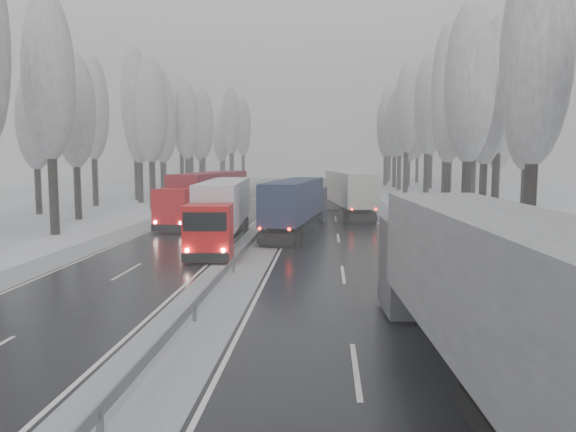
# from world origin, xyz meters

# --- Properties ---
(ground) EXTENTS (260.00, 260.00, 0.00)m
(ground) POSITION_xyz_m (0.00, 0.00, 0.00)
(ground) COLOR white
(ground) RESTS_ON ground
(carriageway_right) EXTENTS (7.50, 200.00, 0.03)m
(carriageway_right) POSITION_xyz_m (5.25, 30.00, 0.01)
(carriageway_right) COLOR black
(carriageway_right) RESTS_ON ground
(carriageway_left) EXTENTS (7.50, 200.00, 0.03)m
(carriageway_left) POSITION_xyz_m (-5.25, 30.00, 0.01)
(carriageway_left) COLOR black
(carriageway_left) RESTS_ON ground
(median_slush) EXTENTS (3.00, 200.00, 0.04)m
(median_slush) POSITION_xyz_m (0.00, 30.00, 0.02)
(median_slush) COLOR #A5A8AE
(median_slush) RESTS_ON ground
(shoulder_right) EXTENTS (2.40, 200.00, 0.04)m
(shoulder_right) POSITION_xyz_m (10.20, 30.00, 0.02)
(shoulder_right) COLOR #A5A8AE
(shoulder_right) RESTS_ON ground
(shoulder_left) EXTENTS (2.40, 200.00, 0.04)m
(shoulder_left) POSITION_xyz_m (-10.20, 30.00, 0.02)
(shoulder_left) COLOR #A5A8AE
(shoulder_left) RESTS_ON ground
(median_guardrail) EXTENTS (0.12, 200.00, 0.76)m
(median_guardrail) POSITION_xyz_m (0.00, 29.99, 0.60)
(median_guardrail) COLOR slate
(median_guardrail) RESTS_ON ground
(tree_16) EXTENTS (3.60, 3.60, 16.53)m
(tree_16) POSITION_xyz_m (15.04, 15.67, 10.67)
(tree_16) COLOR black
(tree_16) RESTS_ON ground
(tree_18) EXTENTS (3.60, 3.60, 16.58)m
(tree_18) POSITION_xyz_m (14.51, 27.03, 10.70)
(tree_18) COLOR black
(tree_18) RESTS_ON ground
(tree_19) EXTENTS (3.60, 3.60, 14.57)m
(tree_19) POSITION_xyz_m (20.02, 31.03, 9.42)
(tree_19) COLOR black
(tree_19) RESTS_ON ground
(tree_20) EXTENTS (3.60, 3.60, 15.71)m
(tree_20) POSITION_xyz_m (17.90, 35.17, 10.14)
(tree_20) COLOR black
(tree_20) RESTS_ON ground
(tree_21) EXTENTS (3.60, 3.60, 18.62)m
(tree_21) POSITION_xyz_m (20.12, 39.17, 12.00)
(tree_21) COLOR black
(tree_21) RESTS_ON ground
(tree_22) EXTENTS (3.60, 3.60, 15.86)m
(tree_22) POSITION_xyz_m (17.02, 45.60, 10.24)
(tree_22) COLOR black
(tree_22) RESTS_ON ground
(tree_23) EXTENTS (3.60, 3.60, 13.55)m
(tree_23) POSITION_xyz_m (23.31, 49.60, 8.77)
(tree_23) COLOR black
(tree_23) RESTS_ON ground
(tree_24) EXTENTS (3.60, 3.60, 20.49)m
(tree_24) POSITION_xyz_m (17.90, 51.02, 13.19)
(tree_24) COLOR black
(tree_24) RESTS_ON ground
(tree_25) EXTENTS (3.60, 3.60, 19.44)m
(tree_25) POSITION_xyz_m (24.81, 55.02, 12.52)
(tree_25) COLOR black
(tree_25) RESTS_ON ground
(tree_26) EXTENTS (3.60, 3.60, 18.78)m
(tree_26) POSITION_xyz_m (17.56, 61.27, 12.10)
(tree_26) COLOR black
(tree_26) RESTS_ON ground
(tree_27) EXTENTS (3.60, 3.60, 17.62)m
(tree_27) POSITION_xyz_m (24.72, 65.27, 11.36)
(tree_27) COLOR black
(tree_27) RESTS_ON ground
(tree_28) EXTENTS (3.60, 3.60, 19.62)m
(tree_28) POSITION_xyz_m (16.34, 71.95, 12.64)
(tree_28) COLOR black
(tree_28) RESTS_ON ground
(tree_29) EXTENTS (3.60, 3.60, 18.11)m
(tree_29) POSITION_xyz_m (23.71, 75.95, 11.67)
(tree_29) COLOR black
(tree_29) RESTS_ON ground
(tree_30) EXTENTS (3.60, 3.60, 17.86)m
(tree_30) POSITION_xyz_m (16.56, 81.70, 11.52)
(tree_30) COLOR black
(tree_30) RESTS_ON ground
(tree_31) EXTENTS (3.60, 3.60, 18.58)m
(tree_31) POSITION_xyz_m (22.48, 85.70, 11.97)
(tree_31) COLOR black
(tree_31) RESTS_ON ground
(tree_32) EXTENTS (3.60, 3.60, 17.33)m
(tree_32) POSITION_xyz_m (16.63, 89.21, 11.18)
(tree_32) COLOR black
(tree_32) RESTS_ON ground
(tree_33) EXTENTS (3.60, 3.60, 14.33)m
(tree_33) POSITION_xyz_m (19.77, 93.21, 9.26)
(tree_33) COLOR black
(tree_33) RESTS_ON ground
(tree_34) EXTENTS (3.60, 3.60, 17.63)m
(tree_34) POSITION_xyz_m (15.73, 96.32, 11.37)
(tree_34) COLOR black
(tree_34) RESTS_ON ground
(tree_35) EXTENTS (3.60, 3.60, 18.25)m
(tree_35) POSITION_xyz_m (24.94, 100.32, 11.77)
(tree_35) COLOR black
(tree_35) RESTS_ON ground
(tree_36) EXTENTS (3.60, 3.60, 20.23)m
(tree_36) POSITION_xyz_m (17.04, 106.16, 13.02)
(tree_36) COLOR black
(tree_36) RESTS_ON ground
(tree_37) EXTENTS (3.60, 3.60, 16.37)m
(tree_37) POSITION_xyz_m (24.02, 110.16, 10.56)
(tree_37) COLOR black
(tree_37) RESTS_ON ground
(tree_38) EXTENTS (3.60, 3.60, 17.97)m
(tree_38) POSITION_xyz_m (18.73, 116.73, 11.59)
(tree_38) COLOR black
(tree_38) RESTS_ON ground
(tree_39) EXTENTS (3.60, 3.60, 16.19)m
(tree_39) POSITION_xyz_m (21.55, 120.73, 10.45)
(tree_39) COLOR black
(tree_39) RESTS_ON ground
(tree_58) EXTENTS (3.60, 3.60, 17.21)m
(tree_58) POSITION_xyz_m (-15.13, 24.57, 11.10)
(tree_58) COLOR black
(tree_58) RESTS_ON ground
(tree_60) EXTENTS (3.60, 3.60, 14.84)m
(tree_60) POSITION_xyz_m (-17.75, 34.20, 9.59)
(tree_60) COLOR black
(tree_60) RESTS_ON ground
(tree_61) EXTENTS (3.60, 3.60, 13.95)m
(tree_61) POSITION_xyz_m (-23.52, 38.20, 9.02)
(tree_61) COLOR black
(tree_61) RESTS_ON ground
(tree_62) EXTENTS (3.60, 3.60, 16.04)m
(tree_62) POSITION_xyz_m (-13.94, 43.73, 10.36)
(tree_62) COLOR black
(tree_62) RESTS_ON ground
(tree_63) EXTENTS (3.60, 3.60, 16.88)m
(tree_63) POSITION_xyz_m (-21.85, 47.73, 10.89)
(tree_63) COLOR black
(tree_63) RESTS_ON ground
(tree_64) EXTENTS (3.60, 3.60, 15.42)m
(tree_64) POSITION_xyz_m (-18.26, 52.71, 9.96)
(tree_64) COLOR black
(tree_64) RESTS_ON ground
(tree_65) EXTENTS (3.60, 3.60, 19.48)m
(tree_65) POSITION_xyz_m (-20.05, 56.71, 12.55)
(tree_65) COLOR black
(tree_65) RESTS_ON ground
(tree_66) EXTENTS (3.60, 3.60, 15.23)m
(tree_66) POSITION_xyz_m (-18.16, 62.35, 9.84)
(tree_66) COLOR black
(tree_66) RESTS_ON ground
(tree_67) EXTENTS (3.60, 3.60, 17.09)m
(tree_67) POSITION_xyz_m (-19.54, 66.35, 11.03)
(tree_67) COLOR black
(tree_67) RESTS_ON ground
(tree_68) EXTENTS (3.60, 3.60, 16.65)m
(tree_68) POSITION_xyz_m (-16.58, 69.11, 10.75)
(tree_68) COLOR black
(tree_68) RESTS_ON ground
(tree_69) EXTENTS (3.60, 3.60, 19.35)m
(tree_69) POSITION_xyz_m (-21.42, 73.11, 12.46)
(tree_69) COLOR black
(tree_69) RESTS_ON ground
(tree_70) EXTENTS (3.60, 3.60, 17.09)m
(tree_70) POSITION_xyz_m (-16.33, 79.19, 11.03)
(tree_70) COLOR black
(tree_70) RESTS_ON ground
(tree_71) EXTENTS (3.60, 3.60, 19.61)m
(tree_71) POSITION_xyz_m (-21.09, 83.19, 12.63)
(tree_71) COLOR black
(tree_71) RESTS_ON ground
(tree_72) EXTENTS (3.60, 3.60, 15.11)m
(tree_72) POSITION_xyz_m (-18.93, 88.54, 9.76)
(tree_72) COLOR black
(tree_72) RESTS_ON ground
(tree_73) EXTENTS (3.60, 3.60, 17.22)m
(tree_73) POSITION_xyz_m (-21.82, 92.54, 11.11)
(tree_73) COLOR black
(tree_73) RESTS_ON ground
(tree_74) EXTENTS (3.60, 3.60, 19.68)m
(tree_74) POSITION_xyz_m (-15.07, 99.33, 12.67)
(tree_74) COLOR black
(tree_74) RESTS_ON ground
(tree_75) EXTENTS (3.60, 3.60, 18.60)m
(tree_75) POSITION_xyz_m (-24.20, 103.33, 11.99)
(tree_75) COLOR black
(tree_75) RESTS_ON ground
(tree_76) EXTENTS (3.60, 3.60, 18.55)m
(tree_76) POSITION_xyz_m (-14.05, 108.72, 11.95)
(tree_76) COLOR black
(tree_76) RESTS_ON ground
(tree_77) EXTENTS (3.60, 3.60, 14.32)m
(tree_77) POSITION_xyz_m (-19.66, 112.72, 9.26)
(tree_77) COLOR black
(tree_77) RESTS_ON ground
(tree_78) EXTENTS (3.60, 3.60, 19.55)m
(tree_78) POSITION_xyz_m (-17.56, 115.31, 12.59)
(tree_78) COLOR black
(tree_78) RESTS_ON ground
(tree_79) EXTENTS (3.60, 3.60, 17.07)m
(tree_79) POSITION_xyz_m (-20.33, 119.31, 11.01)
(tree_79) COLOR black
(tree_79) RESTS_ON ground
(truck_grey_tarp) EXTENTS (3.64, 17.30, 4.41)m
(truck_grey_tarp) POSITION_xyz_m (8.21, -1.26, 2.57)
(truck_grey_tarp) COLOR #525358
(truck_grey_tarp) RESTS_ON ground
(truck_blue_box) EXTENTS (4.28, 15.43, 3.92)m
(truck_blue_box) POSITION_xyz_m (2.29, 26.51, 2.29)
(truck_blue_box) COLOR #1D264A
(truck_blue_box) RESTS_ON ground
(truck_cream_box) EXTENTS (4.76, 16.52, 4.20)m
(truck_cream_box) POSITION_xyz_m (6.37, 38.63, 2.45)
(truck_cream_box) COLOR #AAA797
(truck_cream_box) RESTS_ON ground
(box_truck_distant) EXTENTS (3.50, 8.45, 3.06)m
(box_truck_distant) POSITION_xyz_m (7.04, 92.51, 1.56)
(box_truck_distant) COLOR #A6A9AC
(box_truck_distant) RESTS_ON ground
(truck_red_white) EXTENTS (3.51, 15.69, 4.00)m
(truck_red_white) POSITION_xyz_m (-2.31, 21.69, 2.33)
(truck_red_white) COLOR red
(truck_red_white) RESTS_ON ground
(truck_red_red) EXTENTS (4.82, 16.62, 4.23)m
(truck_red_red) POSITION_xyz_m (-5.84, 33.01, 2.47)
(truck_red_red) COLOR red
(truck_red_red) RESTS_ON ground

